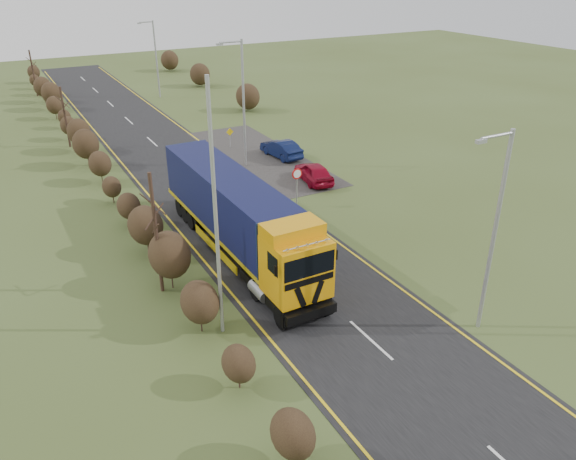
{
  "coord_description": "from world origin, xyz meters",
  "views": [
    {
      "loc": [
        -12.22,
        -19.17,
        14.5
      ],
      "look_at": [
        -0.32,
        2.67,
        2.38
      ],
      "focal_mm": 35.0,
      "sensor_mm": 36.0,
      "label": 1
    }
  ],
  "objects_px": {
    "car_red_hatchback": "(314,173)",
    "speed_sign": "(297,180)",
    "lorry": "(237,213)",
    "streetlight_near": "(494,227)",
    "car_blue_sedan": "(281,149)"
  },
  "relations": [
    {
      "from": "car_blue_sedan",
      "to": "streetlight_near",
      "type": "relative_size",
      "value": 0.48
    },
    {
      "from": "car_red_hatchback",
      "to": "streetlight_near",
      "type": "bearing_deg",
      "value": 88.94
    },
    {
      "from": "car_red_hatchback",
      "to": "speed_sign",
      "type": "bearing_deg",
      "value": 52.86
    },
    {
      "from": "streetlight_near",
      "to": "speed_sign",
      "type": "height_order",
      "value": "streetlight_near"
    },
    {
      "from": "car_red_hatchback",
      "to": "speed_sign",
      "type": "xyz_separation_m",
      "value": [
        -3.19,
        -3.23,
        1.13
      ]
    },
    {
      "from": "car_red_hatchback",
      "to": "car_blue_sedan",
      "type": "relative_size",
      "value": 0.98
    },
    {
      "from": "lorry",
      "to": "car_blue_sedan",
      "type": "distance_m",
      "value": 16.64
    },
    {
      "from": "lorry",
      "to": "car_red_hatchback",
      "type": "relative_size",
      "value": 3.73
    },
    {
      "from": "car_red_hatchback",
      "to": "speed_sign",
      "type": "height_order",
      "value": "speed_sign"
    },
    {
      "from": "streetlight_near",
      "to": "lorry",
      "type": "bearing_deg",
      "value": 119.99
    },
    {
      "from": "car_blue_sedan",
      "to": "speed_sign",
      "type": "relative_size",
      "value": 1.64
    },
    {
      "from": "lorry",
      "to": "car_red_hatchback",
      "type": "xyz_separation_m",
      "value": [
        9.15,
        7.41,
        -1.75
      ]
    },
    {
      "from": "streetlight_near",
      "to": "speed_sign",
      "type": "bearing_deg",
      "value": 91.53
    },
    {
      "from": "lorry",
      "to": "car_red_hatchback",
      "type": "distance_m",
      "value": 11.9
    },
    {
      "from": "lorry",
      "to": "streetlight_near",
      "type": "relative_size",
      "value": 1.76
    }
  ]
}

